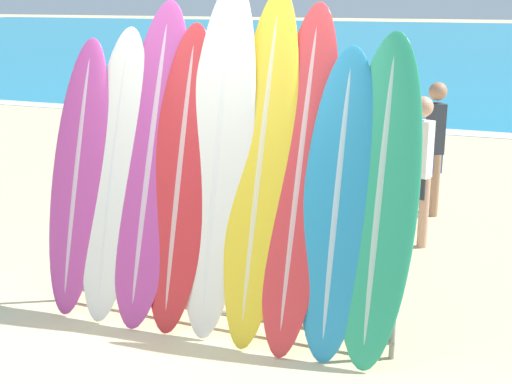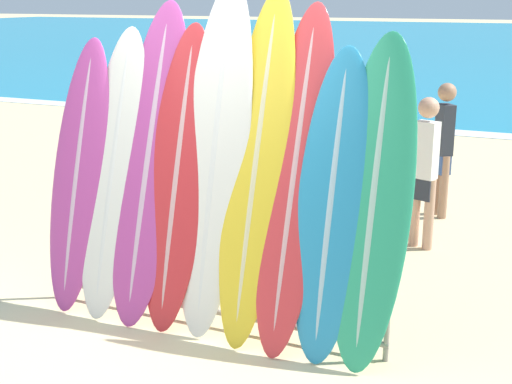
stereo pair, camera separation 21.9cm
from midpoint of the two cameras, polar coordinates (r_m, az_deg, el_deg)
name	(u,v)px [view 1 (the left image)]	position (r m, az deg, el deg)	size (l,w,h in m)	color
ground_plane	(142,362)	(5.16, -10.33, -13.28)	(160.00, 160.00, 0.00)	beige
ocean_water	(500,42)	(42.89, 18.81, 11.31)	(120.00, 60.00, 0.01)	teal
surfboard_rack	(217,270)	(5.40, -4.34, -6.26)	(2.73, 0.04, 0.85)	gray
surfboard_slot_0	(79,176)	(5.85, -15.05, 1.23)	(0.50, 0.70, 2.15)	#B23D8E
surfboard_slot_1	(114,174)	(5.68, -12.35, 1.44)	(0.52, 0.76, 2.23)	silver
surfboard_slot_2	(151,163)	(5.52, -9.53, 2.28)	(0.57, 0.87, 2.44)	#B23D8E
surfboard_slot_3	(181,178)	(5.37, -7.20, 1.11)	(0.51, 0.73, 2.27)	red
surfboard_slot_4	(218,160)	(5.24, -4.27, 2.55)	(0.54, 0.73, 2.58)	silver
surfboard_slot_5	(261,168)	(5.12, -0.84, 1.94)	(0.49, 0.86, 2.52)	yellow
surfboard_slot_6	(299,178)	(5.02, 2.25, 1.12)	(0.49, 0.89, 2.43)	red
surfboard_slot_7	(337,205)	(4.91, 5.27, -1.01)	(0.51, 0.66, 2.14)	teal
surfboard_slot_8	(379,201)	(4.85, 8.58, -0.74)	(0.53, 0.69, 2.24)	#289E70
person_near_water	(434,144)	(8.33, 13.36, 3.79)	(0.24, 0.26, 1.53)	#A87A5B
person_mid_beach	(419,166)	(7.21, 12.09, 2.05)	(0.25, 0.20, 1.52)	tan
person_far_left	(288,90)	(11.94, 2.08, 8.18)	(0.27, 0.30, 1.75)	beige
person_far_right	(301,110)	(10.46, 3.03, 6.60)	(0.21, 0.26, 1.57)	#846047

